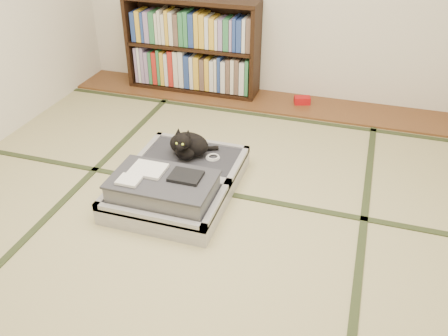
% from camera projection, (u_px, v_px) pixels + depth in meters
% --- Properties ---
extents(floor, '(4.50, 4.50, 0.00)m').
position_uv_depth(floor, '(200.00, 227.00, 3.04)').
color(floor, tan).
rests_on(floor, ground).
extents(wood_strip, '(4.00, 0.50, 0.02)m').
position_uv_depth(wood_strip, '(270.00, 102.00, 4.65)').
color(wood_strip, brown).
rests_on(wood_strip, ground).
extents(red_item, '(0.17, 0.13, 0.07)m').
position_uv_depth(red_item, '(302.00, 100.00, 4.57)').
color(red_item, '#AE0D10').
rests_on(red_item, wood_strip).
extents(tatami_borders, '(4.00, 4.50, 0.01)m').
position_uv_depth(tatami_borders, '(223.00, 185.00, 3.44)').
color(tatami_borders, '#2D381E').
rests_on(tatami_borders, ground).
extents(bookcase, '(1.32, 0.30, 0.92)m').
position_uv_depth(bookcase, '(192.00, 47.00, 4.67)').
color(bookcase, black).
rests_on(bookcase, wood_strip).
extents(suitcase, '(0.76, 1.01, 0.30)m').
position_uv_depth(suitcase, '(176.00, 183.00, 3.28)').
color(suitcase, '#B5B4BA').
rests_on(suitcase, floor).
extents(cat, '(0.34, 0.34, 0.27)m').
position_uv_depth(cat, '(188.00, 145.00, 3.45)').
color(cat, black).
rests_on(cat, suitcase).
extents(cable_coil, '(0.11, 0.11, 0.03)m').
position_uv_depth(cable_coil, '(213.00, 157.00, 3.47)').
color(cable_coil, white).
rests_on(cable_coil, suitcase).
extents(hanger, '(0.42, 0.30, 0.01)m').
position_uv_depth(hanger, '(144.00, 191.00, 3.37)').
color(hanger, black).
rests_on(hanger, floor).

